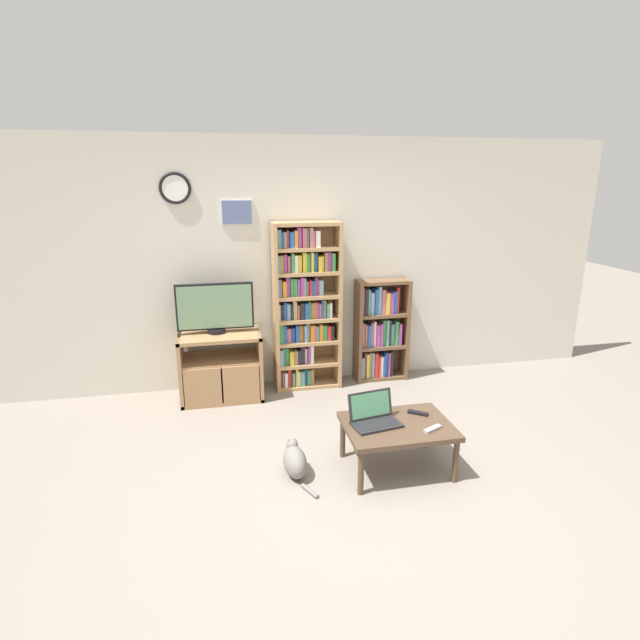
{
  "coord_description": "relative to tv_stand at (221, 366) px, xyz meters",
  "views": [
    {
      "loc": [
        -0.88,
        -2.91,
        2.19
      ],
      "look_at": [
        -0.0,
        1.23,
        0.98
      ],
      "focal_mm": 28.0,
      "sensor_mm": 36.0,
      "label": 1
    }
  ],
  "objects": [
    {
      "name": "wall_back",
      "position": [
        0.88,
        0.33,
        0.96
      ],
      "size": [
        6.95,
        0.09,
        2.6
      ],
      "color": "beige",
      "rests_on": "ground_plane"
    },
    {
      "name": "coffee_table",
      "position": [
        1.29,
        -1.62,
        -0.01
      ],
      "size": [
        0.81,
        0.6,
        0.38
      ],
      "color": "#4C3828",
      "rests_on": "ground_plane"
    },
    {
      "name": "laptop",
      "position": [
        1.12,
        -1.57,
        0.1
      ],
      "size": [
        0.4,
        0.31,
        0.23
      ],
      "rotation": [
        0.0,
        0.0,
        0.17
      ],
      "color": "#232326",
      "rests_on": "coffee_table"
    },
    {
      "name": "bookshelf_tall",
      "position": [
        0.89,
        0.14,
        0.55
      ],
      "size": [
        0.7,
        0.31,
        1.76
      ],
      "color": "tan",
      "rests_on": "ground_plane"
    },
    {
      "name": "cat",
      "position": [
        0.51,
        -1.54,
        -0.23
      ],
      "size": [
        0.22,
        0.49,
        0.27
      ],
      "rotation": [
        0.0,
        0.0,
        0.07
      ],
      "color": "slate",
      "rests_on": "ground_plane"
    },
    {
      "name": "remote_far_from_laptop",
      "position": [
        1.51,
        -1.5,
        0.05
      ],
      "size": [
        0.16,
        0.13,
        0.02
      ],
      "rotation": [
        0.0,
        0.0,
        4.09
      ],
      "color": "black",
      "rests_on": "coffee_table"
    },
    {
      "name": "tv_stand",
      "position": [
        0.0,
        0.0,
        0.0
      ],
      "size": [
        0.82,
        0.51,
        0.69
      ],
      "color": "#9E754C",
      "rests_on": "ground_plane"
    },
    {
      "name": "bookshelf_short",
      "position": [
        1.74,
        0.17,
        0.21
      ],
      "size": [
        0.58,
        0.25,
        1.13
      ],
      "color": "brown",
      "rests_on": "ground_plane"
    },
    {
      "name": "television",
      "position": [
        -0.03,
        0.04,
        0.6
      ],
      "size": [
        0.76,
        0.18,
        0.51
      ],
      "color": "black",
      "rests_on": "tv_stand"
    },
    {
      "name": "remote_near_laptop",
      "position": [
        1.51,
        -1.77,
        0.05
      ],
      "size": [
        0.16,
        0.11,
        0.02
      ],
      "rotation": [
        0.0,
        0.0,
        2.02
      ],
      "color": "#99999E",
      "rests_on": "coffee_table"
    },
    {
      "name": "ground_plane",
      "position": [
        0.88,
        -1.94,
        -0.35
      ],
      "size": [
        18.0,
        18.0,
        0.0
      ],
      "primitive_type": "plane",
      "color": "gray"
    }
  ]
}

